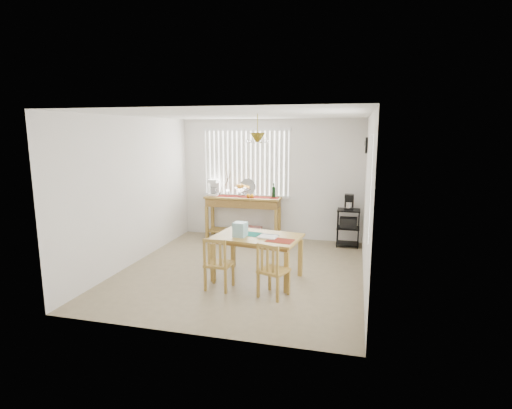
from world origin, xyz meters
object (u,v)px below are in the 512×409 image
(sideboard, at_px, (243,207))
(dining_table, at_px, (257,241))
(cart_items, at_px, (349,202))
(chair_left, at_px, (218,264))
(chair_right, at_px, (272,271))
(wire_cart, at_px, (348,224))

(sideboard, xyz_separation_m, dining_table, (0.89, -2.31, -0.07))
(cart_items, height_order, dining_table, cart_items)
(cart_items, relative_size, chair_left, 0.39)
(chair_right, bearing_deg, cart_items, 71.42)
(dining_table, distance_m, chair_right, 0.79)
(wire_cart, height_order, chair_left, chair_left)
(cart_items, bearing_deg, chair_right, -108.58)
(dining_table, bearing_deg, sideboard, 111.20)
(sideboard, bearing_deg, wire_cart, -1.54)
(sideboard, xyz_separation_m, chair_right, (1.27, -2.96, -0.31))
(wire_cart, relative_size, dining_table, 0.54)
(chair_left, bearing_deg, wire_cart, 57.21)
(cart_items, xyz_separation_m, chair_left, (-1.82, -2.83, -0.52))
(sideboard, height_order, chair_left, sideboard)
(wire_cart, bearing_deg, chair_right, -108.63)
(sideboard, bearing_deg, chair_right, -66.70)
(cart_items, bearing_deg, sideboard, 178.67)
(sideboard, relative_size, chair_left, 2.05)
(cart_items, height_order, chair_left, cart_items)
(chair_left, bearing_deg, cart_items, 57.28)
(sideboard, distance_m, cart_items, 2.26)
(wire_cart, distance_m, dining_table, 2.63)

